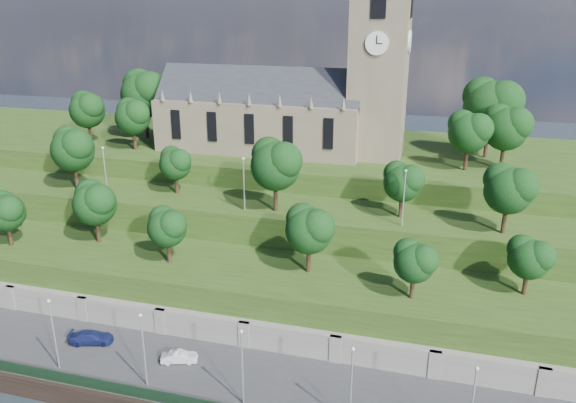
% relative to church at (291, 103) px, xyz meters
% --- Properties ---
extents(promenade, '(160.00, 12.00, 2.00)m').
position_rel_church_xyz_m(promenade, '(-0.79, -39.98, -21.52)').
color(promenade, '#2D2D30').
rests_on(promenade, ground).
extents(fence, '(160.00, 0.10, 1.20)m').
position_rel_church_xyz_m(fence, '(-0.79, -45.38, -19.92)').
color(fence, black).
rests_on(fence, promenade).
extents(retaining_wall, '(160.00, 2.10, 5.00)m').
position_rel_church_xyz_m(retaining_wall, '(-0.79, -34.01, -20.02)').
color(retaining_wall, slate).
rests_on(retaining_wall, ground).
extents(embankment_lower, '(160.00, 12.00, 8.00)m').
position_rel_church_xyz_m(embankment_lower, '(-0.79, -27.98, -18.52)').
color(embankment_lower, '#253E14').
rests_on(embankment_lower, ground).
extents(embankment_upper, '(160.00, 10.00, 12.00)m').
position_rel_church_xyz_m(embankment_upper, '(-0.79, -16.98, -16.52)').
color(embankment_upper, '#253E14').
rests_on(embankment_upper, ground).
extents(hilltop, '(160.00, 32.00, 15.00)m').
position_rel_church_xyz_m(hilltop, '(-0.79, 4.02, -15.02)').
color(hilltop, '#253E14').
rests_on(hilltop, ground).
extents(church, '(38.60, 12.35, 27.60)m').
position_rel_church_xyz_m(church, '(0.00, 0.00, 0.00)').
color(church, brown).
rests_on(church, hilltop).
extents(trees_lower, '(66.72, 9.12, 8.20)m').
position_rel_church_xyz_m(trees_lower, '(-1.48, -27.72, -9.49)').
color(trees_lower, black).
rests_on(trees_lower, embankment_lower).
extents(trees_upper, '(64.03, 8.37, 9.43)m').
position_rel_church_xyz_m(trees_upper, '(1.13, -18.15, -4.77)').
color(trees_upper, black).
rests_on(trees_upper, embankment_upper).
extents(trees_hilltop, '(71.67, 16.74, 11.95)m').
position_rel_church_xyz_m(trees_hilltop, '(2.24, 0.08, -0.42)').
color(trees_hilltop, black).
rests_on(trees_hilltop, hilltop).
extents(lamp_posts_promenade, '(60.36, 0.36, 8.00)m').
position_rel_church_xyz_m(lamp_posts_promenade, '(-2.79, -43.48, -15.91)').
color(lamp_posts_promenade, '#B2B2B7').
rests_on(lamp_posts_promenade, promenade).
extents(lamp_posts_upper, '(40.36, 0.36, 7.07)m').
position_rel_church_xyz_m(lamp_posts_upper, '(-0.79, -19.98, -6.39)').
color(lamp_posts_upper, '#B2B2B7').
rests_on(lamp_posts_upper, embankment_upper).
extents(car_middle, '(3.96, 2.42, 1.23)m').
position_rel_church_xyz_m(car_middle, '(-1.40, -39.23, -19.91)').
color(car_middle, '#B6B6BB').
rests_on(car_middle, promenade).
extents(car_right, '(5.07, 3.22, 1.37)m').
position_rel_church_xyz_m(car_right, '(-12.23, -38.62, -19.84)').
color(car_right, '#151C4C').
rests_on(car_right, promenade).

